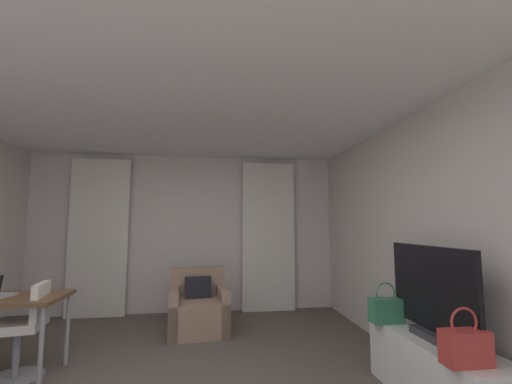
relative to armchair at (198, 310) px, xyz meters
name	(u,v)px	position (x,y,z in m)	size (l,w,h in m)	color
wall_window	(187,233)	(-0.25, 1.02, 1.02)	(5.12, 0.06, 2.60)	silver
wall_right	(459,240)	(2.28, -2.01, 1.02)	(0.06, 6.12, 2.60)	silver
ceiling	(161,74)	(-0.25, -2.01, 2.35)	(5.12, 6.12, 0.06)	white
curtain_left_panel	(99,236)	(-1.62, 0.89, 0.97)	(0.90, 0.06, 2.50)	silver
curtain_right_panel	(268,235)	(1.13, 0.89, 0.97)	(0.90, 0.06, 2.50)	silver
armchair	(198,310)	(0.00, 0.00, 0.00)	(0.85, 0.84, 0.82)	#997A66
desk_chair	(22,337)	(-1.57, -1.16, 0.11)	(0.48, 0.48, 0.88)	gray
tv_console	(437,373)	(1.96, -2.08, -0.02)	(0.45, 1.29, 0.53)	white
tv_flatscreen	(432,294)	(1.96, -2.07, 0.59)	(0.20, 0.98, 0.74)	#333338
handbag_primary	(386,309)	(1.80, -1.63, 0.36)	(0.30, 0.14, 0.37)	#387F5B
handbag_secondary	(465,346)	(1.83, -2.55, 0.36)	(0.30, 0.14, 0.37)	#B73833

